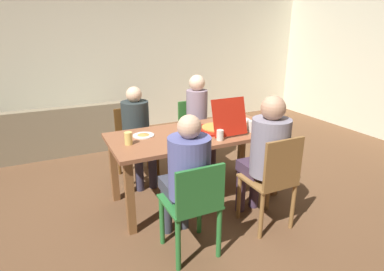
% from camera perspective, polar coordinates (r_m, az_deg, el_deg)
% --- Properties ---
extents(ground_plane, '(20.00, 20.00, 0.00)m').
position_cam_1_polar(ground_plane, '(3.70, 0.68, -11.01)').
color(ground_plane, brown).
extents(back_wall, '(7.68, 0.12, 2.69)m').
position_cam_1_polar(back_wall, '(6.03, -12.16, 13.83)').
color(back_wall, silver).
rests_on(back_wall, ground).
extents(side_wall_right, '(0.12, 5.05, 2.69)m').
position_cam_1_polar(side_wall_right, '(6.48, 29.56, 12.18)').
color(side_wall_right, silver).
rests_on(side_wall_right, ground).
extents(dining_table, '(1.85, 0.84, 0.78)m').
position_cam_1_polar(dining_table, '(3.41, 0.72, -1.11)').
color(dining_table, brown).
rests_on(dining_table, ground).
extents(chair_0, '(0.45, 0.44, 0.88)m').
position_cam_1_polar(chair_0, '(4.09, -10.32, -0.48)').
color(chair_0, brown).
rests_on(chair_0, ground).
extents(person_0, '(0.33, 0.56, 1.19)m').
position_cam_1_polar(person_0, '(3.88, -9.86, 1.50)').
color(person_0, '#333146').
rests_on(person_0, ground).
extents(chair_1, '(0.42, 0.42, 0.95)m').
position_cam_1_polar(chair_1, '(3.03, 14.55, -7.60)').
color(chair_1, olive).
rests_on(chair_1, ground).
extents(person_1, '(0.35, 0.52, 1.29)m').
position_cam_1_polar(person_1, '(3.03, 13.31, -2.57)').
color(person_1, '#412E43').
rests_on(person_1, ground).
extents(chair_2, '(0.43, 0.43, 0.87)m').
position_cam_1_polar(chair_2, '(2.61, 0.29, -12.56)').
color(chair_2, '#2B7433').
rests_on(chair_2, ground).
extents(person_2, '(0.35, 0.55, 1.23)m').
position_cam_1_polar(person_2, '(2.61, -1.01, -6.62)').
color(person_2, '#393D4A').
rests_on(person_2, ground).
extents(chair_3, '(0.38, 0.44, 0.89)m').
position_cam_1_polar(chair_3, '(4.36, 0.36, 1.08)').
color(chair_3, '#32742E').
rests_on(chair_3, ground).
extents(person_3, '(0.28, 0.51, 1.27)m').
position_cam_1_polar(person_3, '(4.16, 1.29, 3.53)').
color(person_3, '#402F38').
rests_on(person_3, ground).
extents(pizza_box_0, '(0.39, 0.50, 0.39)m').
position_cam_1_polar(pizza_box_0, '(3.43, 5.01, 1.72)').
color(pizza_box_0, '#B71E0F').
rests_on(pizza_box_0, dining_table).
extents(plate_0, '(0.22, 0.22, 0.03)m').
position_cam_1_polar(plate_0, '(3.31, -8.78, 0.09)').
color(plate_0, white).
rests_on(plate_0, dining_table).
extents(plate_1, '(0.24, 0.24, 0.03)m').
position_cam_1_polar(plate_1, '(3.87, 8.71, 2.88)').
color(plate_1, white).
rests_on(plate_1, dining_table).
extents(drinking_glass_0, '(0.06, 0.06, 0.13)m').
position_cam_1_polar(drinking_glass_0, '(3.51, 12.96, 1.84)').
color(drinking_glass_0, '#E1C05D').
rests_on(drinking_glass_0, dining_table).
extents(drinking_glass_1, '(0.08, 0.08, 0.12)m').
position_cam_1_polar(drinking_glass_1, '(3.09, -11.45, -0.51)').
color(drinking_glass_1, '#E3C464').
rests_on(drinking_glass_1, dining_table).
extents(drinking_glass_2, '(0.07, 0.07, 0.11)m').
position_cam_1_polar(drinking_glass_2, '(3.15, 5.11, 0.07)').
color(drinking_glass_2, silver).
rests_on(drinking_glass_2, dining_table).
extents(drinking_glass_3, '(0.08, 0.08, 0.12)m').
position_cam_1_polar(drinking_glass_3, '(3.46, 10.57, 1.68)').
color(drinking_glass_3, silver).
rests_on(drinking_glass_3, dining_table).
extents(couch, '(2.03, 0.81, 0.74)m').
position_cam_1_polar(couch, '(5.35, -23.45, 0.23)').
color(couch, gray).
rests_on(couch, ground).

